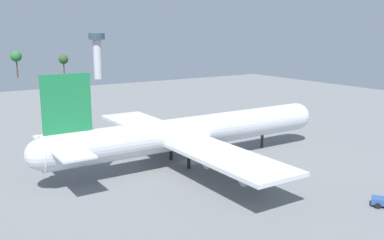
{
  "coord_description": "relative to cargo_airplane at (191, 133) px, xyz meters",
  "views": [
    {
      "loc": [
        -47.55,
        -73.45,
        27.41
      ],
      "look_at": [
        0.0,
        0.0,
        9.06
      ],
      "focal_mm": 40.02,
      "sensor_mm": 36.0,
      "label": 1
    }
  ],
  "objects": [
    {
      "name": "ground_plane",
      "position": [
        0.29,
        0.0,
        -6.38
      ],
      "size": [
        271.51,
        271.51,
        0.0
      ],
      "primitive_type": "plane",
      "color": "slate"
    },
    {
      "name": "cargo_airplane",
      "position": [
        0.0,
        0.0,
        0.0
      ],
      "size": [
        67.88,
        60.66,
        20.13
      ],
      "color": "silver",
      "rests_on": "ground_plane"
    },
    {
      "name": "baggage_tug",
      "position": [
        1.47,
        34.97,
        -5.26
      ],
      "size": [
        4.54,
        3.25,
        2.04
      ],
      "color": "#232328",
      "rests_on": "ground_plane"
    },
    {
      "name": "safety_cone_nose",
      "position": [
        30.83,
        1.41,
        -6.03
      ],
      "size": [
        0.48,
        0.48,
        0.69
      ],
      "primitive_type": "cone",
      "color": "orange",
      "rests_on": "ground_plane"
    },
    {
      "name": "control_tower",
      "position": [
        41.2,
        162.54,
        9.5
      ],
      "size": [
        9.06,
        9.06,
        25.91
      ],
      "color": "silver",
      "rests_on": "ground_plane"
    }
  ]
}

